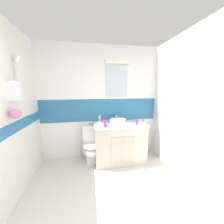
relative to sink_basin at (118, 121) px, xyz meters
The scene contains 11 objects.
ground_plane 1.36m from the sink_basin, 109.61° to the right, with size 3.20×3.48×0.04m, color beige.
wall_back_tiled 0.57m from the sink_basin, 138.16° to the left, with size 3.20×0.20×2.50m.
wall_right_plain 1.43m from the sink_basin, 43.20° to the right, with size 0.10×3.48×2.50m, color white.
vanity_cabinet 0.48m from the sink_basin, 52.63° to the right, with size 1.09×0.61×0.85m.
sink_basin is the anchor object (origin of this frame).
toilet 0.78m from the sink_basin, behind, with size 0.37×0.50×0.80m.
toothbrush_cup 0.46m from the sink_basin, 152.40° to the right, with size 0.07×0.07×0.23m.
soap_dispenser 0.41m from the sink_basin, 32.47° to the right, with size 0.06×0.06×0.15m.
mouthwash_bottle 0.38m from the sink_basin, 143.09° to the right, with size 0.07×0.07×0.17m.
lotion_bottle_short 0.53m from the sink_basin, 22.40° to the right, with size 0.06×0.06×0.10m.
bath_mat 1.13m from the sink_basin, 89.12° to the right, with size 0.57×0.33×0.01m, color beige.
Camera 1 is at (-0.25, -0.40, 1.58)m, focal length 20.07 mm.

